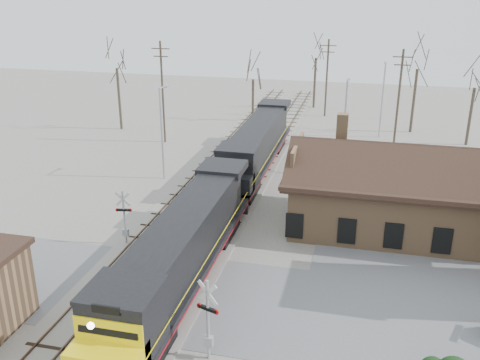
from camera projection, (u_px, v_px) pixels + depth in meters
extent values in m
plane|color=#9E998F|center=(178.00, 295.00, 30.60)|extent=(140.00, 140.00, 0.00)
cube|color=slate|center=(178.00, 295.00, 30.59)|extent=(60.00, 9.00, 0.03)
cube|color=#9E998F|center=(240.00, 197.00, 44.21)|extent=(3.40, 90.00, 0.12)
cube|color=#473323|center=(231.00, 195.00, 44.33)|extent=(0.08, 90.00, 0.14)
cube|color=#473323|center=(248.00, 196.00, 44.02)|extent=(0.08, 90.00, 0.14)
cube|color=#9E998F|center=(188.00, 192.00, 45.20)|extent=(3.40, 90.00, 0.12)
cube|color=#473323|center=(180.00, 190.00, 45.32)|extent=(0.08, 90.00, 0.14)
cube|color=#473323|center=(196.00, 192.00, 45.00)|extent=(0.08, 90.00, 0.14)
cube|color=#98714E|center=(393.00, 202.00, 38.17)|extent=(14.00, 8.00, 4.00)
cube|color=black|center=(396.00, 175.00, 37.43)|extent=(15.20, 9.20, 0.30)
cube|color=black|center=(399.00, 172.00, 34.98)|extent=(15.00, 4.71, 2.66)
cube|color=black|center=(396.00, 152.00, 39.17)|extent=(15.00, 4.71, 2.66)
cube|color=#98714E|center=(342.00, 129.00, 38.71)|extent=(0.80, 0.80, 2.20)
cube|color=black|center=(137.00, 351.00, 25.17)|extent=(2.58, 4.12, 1.03)
cube|color=black|center=(215.00, 229.00, 37.36)|extent=(2.58, 4.12, 1.03)
cube|color=black|center=(183.00, 266.00, 30.97)|extent=(3.09, 20.62, 0.36)
cube|color=maroon|center=(183.00, 269.00, 31.05)|extent=(3.11, 20.62, 0.12)
cube|color=black|center=(189.00, 231.00, 31.57)|extent=(2.68, 14.95, 2.89)
cube|color=black|center=(124.00, 319.00, 23.46)|extent=(3.09, 2.89, 2.89)
cylinder|color=#FFF2CC|center=(91.00, 326.00, 20.46)|extent=(0.29, 0.10, 0.29)
cube|color=black|center=(241.00, 189.00, 44.37)|extent=(2.58, 4.12, 1.03)
cube|color=black|center=(270.00, 144.00, 56.56)|extent=(2.58, 4.12, 1.03)
cube|color=black|center=(257.00, 156.00, 50.18)|extent=(3.09, 20.62, 0.36)
cube|color=maroon|center=(257.00, 158.00, 50.26)|extent=(3.11, 20.62, 0.12)
cube|color=black|center=(260.00, 136.00, 50.78)|extent=(2.68, 14.95, 2.89)
cube|color=black|center=(238.00, 165.00, 42.67)|extent=(3.09, 2.89, 2.89)
cube|color=black|center=(233.00, 183.00, 41.39)|extent=(3.09, 1.86, 1.44)
cube|color=black|center=(230.00, 207.00, 41.00)|extent=(2.89, 0.25, 1.03)
cylinder|color=#A5A8AD|center=(208.00, 320.00, 24.78)|extent=(0.15, 0.15, 4.27)
cube|color=silver|center=(207.00, 293.00, 24.25)|extent=(1.07, 0.39, 1.12)
cube|color=silver|center=(207.00, 293.00, 24.25)|extent=(1.07, 0.39, 1.12)
cube|color=black|center=(208.00, 309.00, 24.55)|extent=(0.96, 0.45, 0.16)
cylinder|color=#B20C0C|center=(199.00, 306.00, 24.79)|extent=(0.27, 0.16, 0.26)
cylinder|color=#B20C0C|center=(216.00, 312.00, 24.32)|extent=(0.27, 0.16, 0.26)
cube|color=#A5A8AD|center=(209.00, 341.00, 25.20)|extent=(0.43, 0.32, 0.53)
cylinder|color=#A5A8AD|center=(124.00, 218.00, 35.79)|extent=(0.14, 0.14, 3.92)
cube|color=silver|center=(123.00, 199.00, 35.30)|extent=(1.01, 0.23, 1.02)
cube|color=silver|center=(123.00, 199.00, 35.30)|extent=(1.01, 0.23, 1.02)
cube|color=black|center=(124.00, 210.00, 35.58)|extent=(0.89, 0.31, 0.15)
cylinder|color=#B20C0C|center=(130.00, 210.00, 35.56)|extent=(0.25, 0.12, 0.24)
cylinder|color=#B20C0C|center=(117.00, 210.00, 35.60)|extent=(0.25, 0.12, 0.24)
cube|color=#A5A8AD|center=(126.00, 232.00, 36.17)|extent=(0.39, 0.29, 0.49)
cylinder|color=#A5A8AD|center=(162.00, 134.00, 47.00)|extent=(0.18, 0.18, 8.25)
cylinder|color=#A5A8AD|center=(163.00, 87.00, 46.40)|extent=(0.12, 1.80, 0.12)
cube|color=#A5A8AD|center=(167.00, 86.00, 47.16)|extent=(0.25, 0.50, 0.12)
cylinder|color=#A5A8AD|center=(344.00, 129.00, 47.98)|extent=(0.18, 0.18, 8.68)
cylinder|color=#A5A8AD|center=(348.00, 80.00, 47.30)|extent=(0.12, 1.80, 0.12)
cube|color=#A5A8AD|center=(348.00, 79.00, 48.06)|extent=(0.25, 0.50, 0.12)
cylinder|color=#A5A8AD|center=(382.00, 101.00, 59.59)|extent=(0.18, 0.18, 8.37)
cylinder|color=#A5A8AD|center=(386.00, 63.00, 58.96)|extent=(0.12, 1.80, 0.12)
cube|color=#A5A8AD|center=(385.00, 63.00, 59.73)|extent=(0.25, 0.50, 0.12)
cylinder|color=#382D23|center=(163.00, 93.00, 57.33)|extent=(0.24, 0.24, 10.93)
cube|color=#382D23|center=(160.00, 49.00, 55.68)|extent=(2.00, 0.10, 0.10)
cube|color=#382D23|center=(161.00, 56.00, 55.96)|extent=(1.60, 0.10, 0.10)
cylinder|color=#382D23|center=(327.00, 78.00, 68.67)|extent=(0.24, 0.24, 9.87)
cube|color=#382D23|center=(329.00, 46.00, 67.21)|extent=(2.00, 0.10, 0.10)
cube|color=#382D23|center=(328.00, 52.00, 67.49)|extent=(1.60, 0.10, 0.10)
cylinder|color=#382D23|center=(398.00, 100.00, 55.54)|extent=(0.24, 0.24, 10.35)
cube|color=#382D23|center=(403.00, 57.00, 53.99)|extent=(2.00, 0.10, 0.10)
cube|color=#382D23|center=(402.00, 65.00, 54.27)|extent=(1.60, 0.10, 0.10)
cylinder|color=#382D23|center=(119.00, 99.00, 63.10)|extent=(0.32, 0.32, 7.26)
cylinder|color=#382D23|center=(253.00, 100.00, 67.24)|extent=(0.32, 0.32, 5.24)
cylinder|color=#382D23|center=(315.00, 83.00, 73.90)|extent=(0.32, 0.32, 6.85)
cylinder|color=#382D23|center=(414.00, 101.00, 61.81)|extent=(0.32, 0.32, 7.36)
cylinder|color=#382D23|center=(470.00, 117.00, 57.17)|extent=(0.32, 0.32, 6.23)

